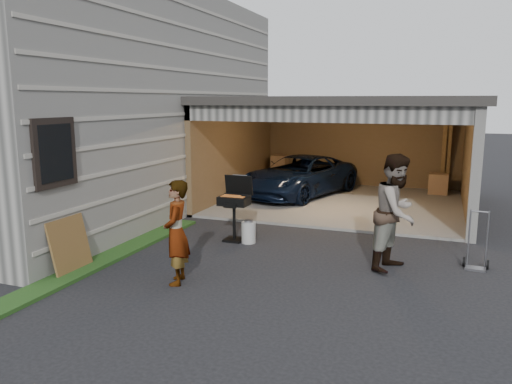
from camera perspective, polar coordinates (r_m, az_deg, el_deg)
ground at (r=8.24m, az=-4.11°, el=-9.58°), size 80.00×80.00×0.00m
house at (r=14.39m, az=-19.75°, el=9.60°), size 7.00×11.00×5.50m
groundcover_strip at (r=8.62m, az=-20.92°, el=-9.13°), size 0.50×8.00×0.06m
garage at (r=14.07m, az=10.37°, el=6.44°), size 6.80×6.30×2.90m
minivan at (r=14.62m, az=4.96°, el=1.63°), size 3.04×4.54×1.16m
woman at (r=7.79m, az=-9.09°, el=-4.59°), size 0.57×0.69×1.63m
man at (r=8.63m, az=15.73°, el=-2.25°), size 1.01×1.14×1.96m
bbq_grill at (r=10.05m, az=-2.45°, el=-1.25°), size 0.59×0.52×1.31m
propane_tank at (r=9.99m, az=-0.85°, el=-4.63°), size 0.31×0.31×0.43m
plywood_panel at (r=8.81m, az=-20.51°, el=-5.74°), size 0.23×0.84×0.92m
hand_truck at (r=9.29m, az=23.86°, el=-6.87°), size 0.42×0.33×1.00m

